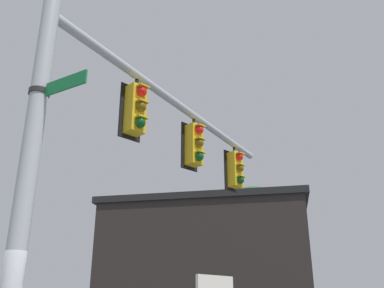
# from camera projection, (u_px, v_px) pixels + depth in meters

# --- Properties ---
(signal_pole) EXTENTS (0.28, 0.28, 7.11)m
(signal_pole) POSITION_uv_depth(u_px,v_px,m) (27.00, 176.00, 6.24)
(signal_pole) COLOR #ADB2B7
(signal_pole) RESTS_ON ground
(mast_arm) EXTENTS (8.07, 2.30, 0.19)m
(mast_arm) POSITION_uv_depth(u_px,v_px,m) (182.00, 107.00, 10.59)
(mast_arm) COLOR #ADB2B7
(traffic_light_nearest_pole) EXTENTS (0.54, 0.49, 1.31)m
(traffic_light_nearest_pole) POSITION_uv_depth(u_px,v_px,m) (136.00, 109.00, 8.87)
(traffic_light_nearest_pole) COLOR black
(traffic_light_mid_inner) EXTENTS (0.54, 0.49, 1.31)m
(traffic_light_mid_inner) POSITION_uv_depth(u_px,v_px,m) (194.00, 145.00, 10.76)
(traffic_light_mid_inner) COLOR black
(traffic_light_mid_outer) EXTENTS (0.54, 0.49, 1.31)m
(traffic_light_mid_outer) POSITION_uv_depth(u_px,v_px,m) (235.00, 170.00, 12.65)
(traffic_light_mid_outer) COLOR black
(street_name_sign) EXTENTS (0.43, 1.13, 0.22)m
(street_name_sign) POSITION_uv_depth(u_px,v_px,m) (50.00, 89.00, 6.62)
(street_name_sign) COLOR #147238
(storefront_building) EXTENTS (10.24, 11.05, 6.55)m
(storefront_building) POSITION_uv_depth(u_px,v_px,m) (208.00, 275.00, 19.97)
(storefront_building) COLOR #282321
(storefront_building) RESTS_ON ground
(tree_by_storefront) EXTENTS (4.19, 4.19, 7.26)m
(tree_by_storefront) POSITION_uv_depth(u_px,v_px,m) (255.00, 232.00, 19.96)
(tree_by_storefront) COLOR #4C3823
(tree_by_storefront) RESTS_ON ground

